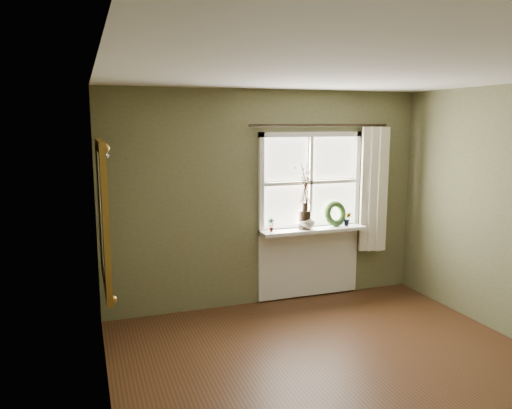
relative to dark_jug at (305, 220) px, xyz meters
The scene contains 15 objects.
floor 2.40m from the dark_jug, 101.53° to the right, with size 4.50×4.50×0.00m, color #412514.
ceiling 2.67m from the dark_jug, 101.53° to the right, with size 4.50×4.50×0.00m, color silver.
wall_back 0.54m from the dark_jug, 157.40° to the left, with size 4.00×0.10×2.60m, color #656643.
wall_left 3.28m from the dark_jug, 139.50° to the right, with size 0.10×4.50×2.60m, color #656643.
window_frame 0.47m from the dark_jug, 42.76° to the left, with size 1.36×0.06×1.24m.
window_sill 0.18m from the dark_jug, ahead, with size 1.36×0.26×0.04m, color white.
window_apron 0.60m from the dark_jug, 43.10° to the left, with size 1.36×0.04×0.88m, color white.
dark_jug is the anchor object (origin of this frame).
cream_vase 0.03m from the dark_jug, ahead, with size 0.21×0.21×0.22m, color beige.
wreath 0.44m from the dark_jug, ahead, with size 0.32×0.32×0.08m, color #243D1B.
potted_plant_left 0.44m from the dark_jug, behind, with size 0.09×0.06×0.16m, color #243D1B.
potted_plant_right 0.60m from the dark_jug, ahead, with size 0.10×0.08×0.17m, color #243D1B.
curtain 1.01m from the dark_jug, ahead, with size 0.36×0.12×1.59m, color white.
curtain_rod 1.17m from the dark_jug, 12.94° to the left, with size 0.03×0.03×1.84m, color black.
gilt_mirror 2.59m from the dark_jug, 159.20° to the right, with size 0.10×1.11×1.33m.
Camera 1 is at (-2.12, -3.34, 2.22)m, focal length 35.00 mm.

